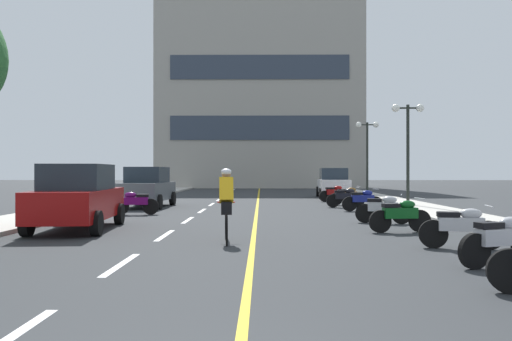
% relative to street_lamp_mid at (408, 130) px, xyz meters
% --- Properties ---
extents(ground_plane, '(140.00, 140.00, 0.00)m').
position_rel_street_lamp_mid_xyz_m(ground_plane, '(-7.08, 0.76, -3.50)').
color(ground_plane, '#2D3033').
extents(curb_left, '(2.40, 72.00, 0.12)m').
position_rel_street_lamp_mid_xyz_m(curb_left, '(-14.28, 3.76, -3.44)').
color(curb_left, '#B7B2A8').
rests_on(curb_left, ground).
extents(curb_right, '(2.40, 72.00, 0.12)m').
position_rel_street_lamp_mid_xyz_m(curb_right, '(0.12, 3.76, -3.44)').
color(curb_right, '#B7B2A8').
rests_on(curb_right, ground).
extents(lane_dash_1, '(0.14, 2.20, 0.01)m').
position_rel_street_lamp_mid_xyz_m(lane_dash_1, '(-9.08, -14.24, -3.50)').
color(lane_dash_1, silver).
rests_on(lane_dash_1, ground).
extents(lane_dash_2, '(0.14, 2.20, 0.01)m').
position_rel_street_lamp_mid_xyz_m(lane_dash_2, '(-9.08, -10.24, -3.50)').
color(lane_dash_2, silver).
rests_on(lane_dash_2, ground).
extents(lane_dash_3, '(0.14, 2.20, 0.01)m').
position_rel_street_lamp_mid_xyz_m(lane_dash_3, '(-9.08, -6.24, -3.50)').
color(lane_dash_3, silver).
rests_on(lane_dash_3, ground).
extents(lane_dash_4, '(0.14, 2.20, 0.01)m').
position_rel_street_lamp_mid_xyz_m(lane_dash_4, '(-9.08, -2.24, -3.50)').
color(lane_dash_4, silver).
rests_on(lane_dash_4, ground).
extents(lane_dash_5, '(0.14, 2.20, 0.01)m').
position_rel_street_lamp_mid_xyz_m(lane_dash_5, '(-9.08, 1.76, -3.50)').
color(lane_dash_5, silver).
rests_on(lane_dash_5, ground).
extents(lane_dash_6, '(0.14, 2.20, 0.01)m').
position_rel_street_lamp_mid_xyz_m(lane_dash_6, '(-9.08, 5.76, -3.50)').
color(lane_dash_6, silver).
rests_on(lane_dash_6, ground).
extents(lane_dash_7, '(0.14, 2.20, 0.01)m').
position_rel_street_lamp_mid_xyz_m(lane_dash_7, '(-9.08, 9.76, -3.50)').
color(lane_dash_7, silver).
rests_on(lane_dash_7, ground).
extents(lane_dash_8, '(0.14, 2.20, 0.01)m').
position_rel_street_lamp_mid_xyz_m(lane_dash_8, '(-9.08, 13.76, -3.50)').
color(lane_dash_8, silver).
rests_on(lane_dash_8, ground).
extents(lane_dash_9, '(0.14, 2.20, 0.01)m').
position_rel_street_lamp_mid_xyz_m(lane_dash_9, '(-9.08, 17.76, -3.50)').
color(lane_dash_9, silver).
rests_on(lane_dash_9, ground).
extents(lane_dash_10, '(0.14, 2.20, 0.01)m').
position_rel_street_lamp_mid_xyz_m(lane_dash_10, '(-9.08, 21.76, -3.50)').
color(lane_dash_10, silver).
rests_on(lane_dash_10, ground).
extents(lane_dash_11, '(0.14, 2.20, 0.01)m').
position_rel_street_lamp_mid_xyz_m(lane_dash_11, '(-9.08, 25.76, -3.50)').
color(lane_dash_11, silver).
rests_on(lane_dash_11, ground).
extents(centre_line_yellow, '(0.12, 66.00, 0.01)m').
position_rel_street_lamp_mid_xyz_m(centre_line_yellow, '(-6.83, 3.76, -3.50)').
color(centre_line_yellow, gold).
rests_on(centre_line_yellow, ground).
extents(office_building, '(20.11, 7.86, 19.09)m').
position_rel_street_lamp_mid_xyz_m(office_building, '(-6.81, 28.63, 6.04)').
color(office_building, '#9E998E').
rests_on(office_building, ground).
extents(street_lamp_mid, '(1.46, 0.36, 4.55)m').
position_rel_street_lamp_mid_xyz_m(street_lamp_mid, '(0.00, 0.00, 0.00)').
color(street_lamp_mid, black).
rests_on(street_lamp_mid, curb_right).
extents(street_lamp_far, '(1.46, 0.36, 4.65)m').
position_rel_street_lamp_mid_xyz_m(street_lamp_far, '(0.10, 9.29, 0.06)').
color(street_lamp_far, black).
rests_on(street_lamp_far, curb_right).
extents(parked_car_near, '(2.17, 4.32, 1.82)m').
position_rel_street_lamp_mid_xyz_m(parked_car_near, '(-11.72, -9.06, -2.59)').
color(parked_car_near, black).
rests_on(parked_car_near, ground).
extents(parked_car_mid, '(2.04, 4.26, 1.82)m').
position_rel_street_lamp_mid_xyz_m(parked_car_mid, '(-11.81, -0.11, -2.59)').
color(parked_car_mid, black).
rests_on(parked_car_mid, ground).
extents(parked_car_far, '(2.09, 4.28, 1.82)m').
position_rel_street_lamp_mid_xyz_m(parked_car_far, '(-2.22, 8.16, -2.59)').
color(parked_car_far, black).
rests_on(parked_car_far, ground).
extents(motorcycle_2, '(1.64, 0.79, 0.92)m').
position_rel_street_lamp_mid_xyz_m(motorcycle_2, '(-2.58, -14.42, -3.03)').
color(motorcycle_2, black).
rests_on(motorcycle_2, ground).
extents(motorcycle_3, '(1.69, 0.61, 0.92)m').
position_rel_street_lamp_mid_xyz_m(motorcycle_3, '(-2.46, -12.40, -3.03)').
color(motorcycle_3, black).
rests_on(motorcycle_3, ground).
extents(motorcycle_4, '(1.70, 0.60, 0.92)m').
position_rel_street_lamp_mid_xyz_m(motorcycle_4, '(-2.96, -9.57, -3.03)').
color(motorcycle_4, black).
rests_on(motorcycle_4, ground).
extents(motorcycle_5, '(1.65, 0.76, 0.92)m').
position_rel_street_lamp_mid_xyz_m(motorcycle_5, '(-2.85, -7.23, -3.03)').
color(motorcycle_5, black).
rests_on(motorcycle_5, ground).
extents(motorcycle_6, '(1.70, 0.60, 0.92)m').
position_rel_street_lamp_mid_xyz_m(motorcycle_6, '(-11.33, -4.20, -3.03)').
color(motorcycle_6, black).
rests_on(motorcycle_6, ground).
extents(motorcycle_7, '(1.70, 0.60, 0.92)m').
position_rel_street_lamp_mid_xyz_m(motorcycle_7, '(-2.52, -2.43, -3.03)').
color(motorcycle_7, black).
rests_on(motorcycle_7, ground).
extents(motorcycle_8, '(1.70, 0.60, 0.92)m').
position_rel_street_lamp_mid_xyz_m(motorcycle_8, '(-2.87, -0.31, -3.03)').
color(motorcycle_8, black).
rests_on(motorcycle_8, ground).
extents(motorcycle_9, '(1.70, 0.60, 0.92)m').
position_rel_street_lamp_mid_xyz_m(motorcycle_9, '(-2.53, 1.18, -3.03)').
color(motorcycle_9, black).
rests_on(motorcycle_9, ground).
extents(motorcycle_10, '(1.69, 0.62, 0.92)m').
position_rel_street_lamp_mid_xyz_m(motorcycle_10, '(-2.72, 4.05, -3.03)').
color(motorcycle_10, black).
rests_on(motorcycle_10, ground).
extents(cyclist_rider, '(0.42, 1.77, 1.71)m').
position_rel_street_lamp_mid_xyz_m(cyclist_rider, '(-7.44, -11.44, -2.61)').
color(cyclist_rider, black).
rests_on(cyclist_rider, ground).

